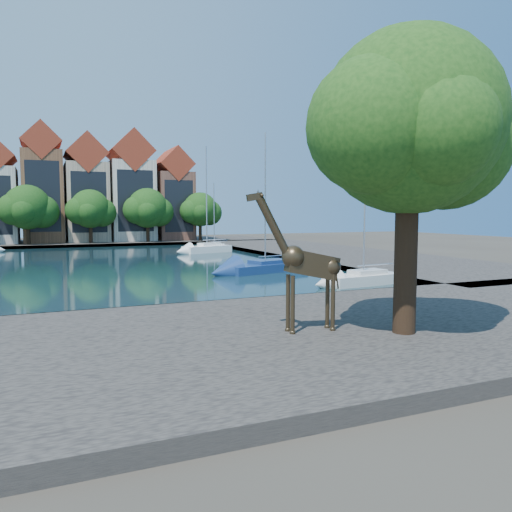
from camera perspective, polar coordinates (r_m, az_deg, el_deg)
The scene contains 19 objects.
ground at distance 23.92m, azimuth -12.50°, elevation -6.68°, with size 160.00×160.00×0.00m, color #38332B.
water_basin at distance 47.47m, azimuth -17.94°, elevation -0.99°, with size 38.00×50.00×0.08m, color black.
near_quay at distance 17.22m, azimuth -8.07°, elevation -10.35°, with size 50.00×14.00×0.50m, color #48443F.
far_quay at distance 79.29m, azimuth -20.11°, elevation 1.41°, with size 60.00×16.00×0.50m, color #48443F.
right_quay at distance 55.61m, azimuth 8.64°, elevation 0.26°, with size 14.00×52.00×0.50m, color #48443F.
plane_tree at distance 18.64m, azimuth 17.38°, elevation 13.66°, with size 8.32×6.40×10.62m.
townhouse_center at distance 79.11m, azimuth -23.20°, elevation 7.19°, with size 5.44×9.18×16.93m.
townhouse_east_inner at distance 79.33m, azimuth -18.82°, elevation 6.86°, with size 5.94×9.18×15.79m.
townhouse_east_mid at distance 80.13m, azimuth -14.16°, elevation 7.22°, with size 6.43×9.18×16.65m.
townhouse_east_end at distance 81.38m, azimuth -9.59°, elevation 6.56°, with size 5.44×9.18×14.43m.
far_tree_mid_west at distance 73.55m, azimuth -24.59°, elevation 4.94°, with size 7.80×6.00×8.00m.
far_tree_mid_east at distance 73.81m, azimuth -18.35°, elevation 5.01°, with size 7.02×5.40×7.52m.
far_tree_east at distance 74.93m, azimuth -12.22°, elevation 5.23°, with size 7.54×5.80×7.84m.
far_tree_far_east at distance 76.87m, azimuth -6.34°, elevation 5.18°, with size 6.76×5.20×7.36m.
giraffe_statue at distance 17.95m, azimuth 5.64°, elevation -0.91°, with size 3.50×0.72×4.99m.
sailboat_right_a at distance 33.49m, azimuth 12.18°, elevation -2.30°, with size 5.63×2.50×9.53m.
sailboat_right_b at distance 39.82m, azimuth 1.06°, elevation -1.08°, with size 7.63×4.40×10.96m.
sailboat_right_c at distance 58.95m, azimuth -5.63°, elevation 1.03°, with size 6.13×3.60×12.36m.
sailboat_right_d at distance 60.89m, azimuth -4.79°, elevation 1.01°, with size 4.71×3.08×8.23m.
Camera 1 is at (-4.30, -23.04, 4.79)m, focal length 35.00 mm.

